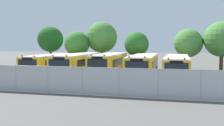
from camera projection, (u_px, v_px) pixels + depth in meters
name	position (u px, v px, depth m)	size (l,w,h in m)	color
ground_plane	(109.00, 77.00, 27.60)	(160.00, 160.00, 0.00)	#595651
school_bus_0	(50.00, 64.00, 29.42)	(2.60, 9.65, 2.56)	yellow
school_bus_1	(78.00, 64.00, 28.26)	(2.78, 10.73, 2.70)	yellow
school_bus_2	(109.00, 64.00, 27.70)	(2.47, 9.26, 2.74)	yellow
school_bus_3	(143.00, 66.00, 26.46)	(2.60, 10.35, 2.65)	yellow
school_bus_4	(177.00, 66.00, 25.85)	(2.74, 11.42, 2.57)	yellow
tree_0	(50.00, 39.00, 38.60)	(3.97, 3.97, 6.41)	#4C3823
tree_1	(77.00, 43.00, 36.06)	(3.65, 3.65, 5.55)	#4C3823
tree_2	(102.00, 37.00, 36.70)	(4.58, 4.58, 6.98)	#4C3823
tree_3	(137.00, 44.00, 33.66)	(3.33, 3.33, 5.34)	#4C3823
tree_4	(188.00, 43.00, 33.27)	(3.84, 3.84, 5.74)	#4C3823
tree_5	(221.00, 39.00, 31.67)	(4.60, 4.60, 6.64)	#4C3823
chainlink_fence	(82.00, 80.00, 18.04)	(21.92, 0.07, 2.06)	#9EA0A3
traffic_cone	(48.00, 86.00, 20.29)	(0.47, 0.47, 0.62)	#EA5914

